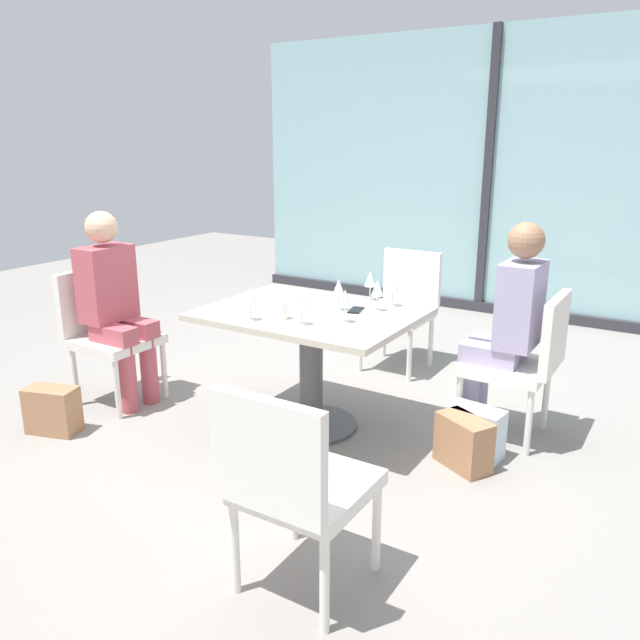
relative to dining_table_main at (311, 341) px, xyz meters
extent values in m
plane|color=gray|center=(0.00, 0.00, -0.54)|extent=(12.00, 12.00, 0.00)
cube|color=#8DB7BC|center=(0.00, 3.20, 0.81)|extent=(5.10, 0.03, 2.70)
cube|color=#2D2D33|center=(0.00, 3.17, 0.81)|extent=(0.08, 0.06, 2.70)
cube|color=#2D2D33|center=(0.00, 3.17, -0.49)|extent=(5.10, 0.10, 0.10)
cube|color=#BCB29E|center=(0.00, 0.00, 0.17)|extent=(1.20, 0.93, 0.04)
cylinder|color=#4C4C51|center=(0.00, 0.00, -0.20)|extent=(0.14, 0.14, 0.69)
cylinder|color=#4C4C51|center=(0.00, 0.00, -0.53)|extent=(0.56, 0.56, 0.02)
cube|color=silver|center=(1.01, 0.51, -0.12)|extent=(0.46, 0.46, 0.06)
cube|color=silver|center=(1.26, 0.51, 0.12)|extent=(0.05, 0.46, 0.42)
cylinder|color=silver|center=(0.81, 0.71, -0.35)|extent=(0.04, 0.04, 0.39)
cylinder|color=silver|center=(0.81, 0.31, -0.35)|extent=(0.04, 0.04, 0.39)
cylinder|color=silver|center=(1.21, 0.71, -0.35)|extent=(0.04, 0.04, 0.39)
cylinder|color=silver|center=(1.21, 0.31, -0.35)|extent=(0.04, 0.04, 0.39)
cube|color=silver|center=(-1.28, -0.34, -0.12)|extent=(0.46, 0.46, 0.06)
cube|color=silver|center=(-1.53, -0.34, 0.12)|extent=(0.05, 0.46, 0.42)
cylinder|color=silver|center=(-1.08, -0.54, -0.35)|extent=(0.04, 0.04, 0.39)
cylinder|color=silver|center=(-1.08, -0.14, -0.35)|extent=(0.04, 0.04, 0.39)
cylinder|color=silver|center=(-1.48, -0.54, -0.35)|extent=(0.04, 0.04, 0.39)
cylinder|color=silver|center=(-1.48, -0.14, -0.35)|extent=(0.04, 0.04, 0.39)
cube|color=silver|center=(0.74, -1.19, -0.12)|extent=(0.46, 0.46, 0.06)
cube|color=silver|center=(0.74, -1.44, 0.12)|extent=(0.46, 0.05, 0.42)
cylinder|color=silver|center=(0.94, -0.99, -0.35)|extent=(0.04, 0.04, 0.39)
cylinder|color=silver|center=(0.54, -0.99, -0.35)|extent=(0.04, 0.04, 0.39)
cylinder|color=silver|center=(0.94, -1.39, -0.35)|extent=(0.04, 0.04, 0.39)
cylinder|color=silver|center=(0.54, -1.39, -0.35)|extent=(0.04, 0.04, 0.39)
cube|color=silver|center=(0.00, 1.19, -0.12)|extent=(0.46, 0.46, 0.06)
cube|color=silver|center=(0.00, 1.44, 0.12)|extent=(0.46, 0.05, 0.42)
cylinder|color=silver|center=(-0.20, 0.99, -0.35)|extent=(0.04, 0.04, 0.39)
cylinder|color=silver|center=(0.20, 0.99, -0.35)|extent=(0.04, 0.04, 0.39)
cylinder|color=silver|center=(-0.20, 1.39, -0.35)|extent=(0.04, 0.04, 0.39)
cylinder|color=silver|center=(0.20, 1.39, -0.35)|extent=(0.04, 0.04, 0.39)
cylinder|color=#9E93B7|center=(0.84, 0.60, -0.32)|extent=(0.11, 0.11, 0.45)
cube|color=#9E93B7|center=(0.93, 0.60, -0.04)|extent=(0.32, 0.13, 0.11)
cylinder|color=#9E93B7|center=(0.84, 0.42, -0.32)|extent=(0.11, 0.11, 0.45)
cube|color=#9E93B7|center=(0.93, 0.42, -0.04)|extent=(0.32, 0.13, 0.11)
cube|color=#9E93B7|center=(1.06, 0.51, 0.26)|extent=(0.20, 0.34, 0.48)
sphere|color=#936B4C|center=(1.06, 0.51, 0.62)|extent=(0.20, 0.20, 0.20)
cylinder|color=#B24C56|center=(-1.11, -0.43, -0.32)|extent=(0.11, 0.11, 0.45)
cube|color=#B24C56|center=(-1.20, -0.43, -0.04)|extent=(0.32, 0.13, 0.11)
cylinder|color=#B24C56|center=(-1.11, -0.25, -0.32)|extent=(0.11, 0.11, 0.45)
cube|color=#B24C56|center=(-1.20, -0.25, -0.04)|extent=(0.32, 0.13, 0.11)
cube|color=#B24C56|center=(-1.33, -0.34, 0.26)|extent=(0.20, 0.34, 0.48)
sphere|color=#D8AD8C|center=(-1.33, -0.34, 0.62)|extent=(0.20, 0.20, 0.20)
cylinder|color=silver|center=(0.13, 0.10, 0.19)|extent=(0.06, 0.06, 0.00)
cylinder|color=silver|center=(0.13, 0.10, 0.23)|extent=(0.01, 0.01, 0.08)
cone|color=silver|center=(0.13, 0.10, 0.32)|extent=(0.07, 0.07, 0.09)
cylinder|color=silver|center=(0.32, 0.20, 0.19)|extent=(0.06, 0.06, 0.00)
cylinder|color=silver|center=(0.32, 0.20, 0.23)|extent=(0.01, 0.01, 0.08)
cone|color=silver|center=(0.32, 0.20, 0.32)|extent=(0.07, 0.07, 0.09)
cylinder|color=silver|center=(0.18, 0.40, 0.19)|extent=(0.06, 0.06, 0.00)
cylinder|color=silver|center=(0.18, 0.40, 0.23)|extent=(0.01, 0.01, 0.08)
cone|color=silver|center=(0.18, 0.40, 0.32)|extent=(0.07, 0.07, 0.09)
cylinder|color=silver|center=(0.29, -0.11, 0.19)|extent=(0.06, 0.06, 0.00)
cylinder|color=silver|center=(0.29, -0.11, 0.23)|extent=(0.01, 0.01, 0.08)
cone|color=silver|center=(0.29, -0.11, 0.32)|extent=(0.07, 0.07, 0.09)
cylinder|color=silver|center=(0.11, -0.26, 0.19)|extent=(0.06, 0.06, 0.00)
cylinder|color=silver|center=(0.11, -0.26, 0.23)|extent=(0.01, 0.01, 0.08)
cone|color=silver|center=(0.11, -0.26, 0.32)|extent=(0.07, 0.07, 0.09)
cylinder|color=silver|center=(0.35, 0.35, 0.19)|extent=(0.06, 0.06, 0.00)
cylinder|color=silver|center=(0.35, 0.35, 0.23)|extent=(0.01, 0.01, 0.08)
cone|color=silver|center=(0.35, 0.35, 0.32)|extent=(0.07, 0.07, 0.09)
cylinder|color=silver|center=(-0.18, -0.34, 0.19)|extent=(0.06, 0.06, 0.00)
cylinder|color=silver|center=(-0.18, -0.34, 0.23)|extent=(0.01, 0.01, 0.08)
cone|color=silver|center=(-0.18, -0.34, 0.32)|extent=(0.07, 0.07, 0.09)
cylinder|color=white|center=(-0.05, -0.23, 0.23)|extent=(0.08, 0.08, 0.09)
cube|color=black|center=(0.22, 0.14, 0.19)|extent=(0.10, 0.16, 0.01)
cube|color=silver|center=(0.97, 0.16, -0.40)|extent=(0.32, 0.20, 0.28)
cube|color=#A3704C|center=(-1.27, -0.88, -0.40)|extent=(0.33, 0.24, 0.28)
cube|color=#A3704C|center=(0.95, 0.01, -0.40)|extent=(0.34, 0.28, 0.28)
camera|label=1|loc=(1.91, -3.00, 1.15)|focal=35.66mm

